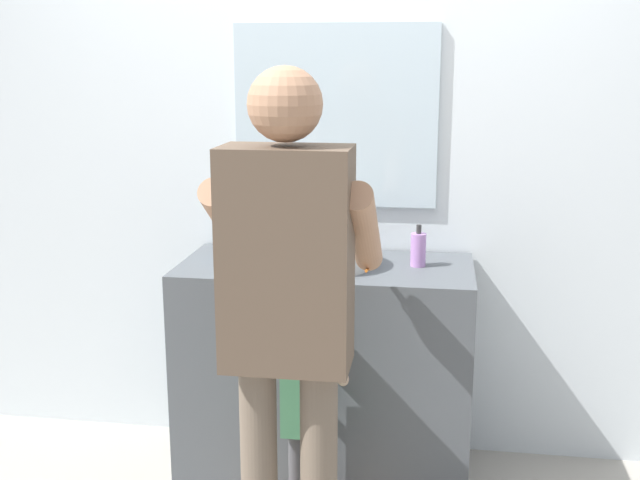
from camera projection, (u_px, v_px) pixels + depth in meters
name	position (u px, v px, depth m)	size (l,w,h in m)	color
back_wall	(337.00, 141.00, 3.27)	(4.40, 0.10, 2.70)	silver
vanity_cabinet	(326.00, 371.00, 3.17)	(1.15, 0.54, 0.90)	#4C5156
sink_basin	(325.00, 252.00, 3.03)	(0.37, 0.37, 0.11)	silver
faucet	(333.00, 233.00, 3.24)	(0.18, 0.14, 0.18)	#B7BABF
toothbrush_cup	(225.00, 247.00, 3.13)	(0.07, 0.07, 0.21)	#4C8EB2
soap_bottle	(418.00, 249.00, 3.03)	(0.06, 0.06, 0.17)	#B27FC6
child_toddler	(309.00, 403.00, 2.77)	(0.25, 0.25, 0.82)	#47474C
adult_parent	(288.00, 291.00, 2.35)	(0.52, 0.55, 1.67)	#6B5B4C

